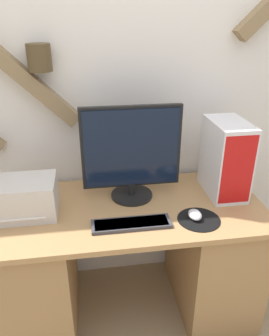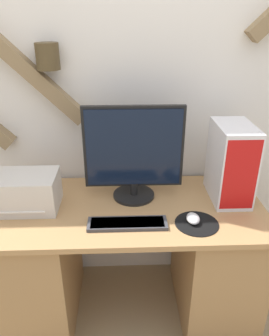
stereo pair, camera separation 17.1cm
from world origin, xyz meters
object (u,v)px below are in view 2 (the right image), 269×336
at_px(keyboard, 128,223).
at_px(printer, 26,192).
at_px(monitor, 134,152).
at_px(mouse, 193,218).
at_px(computer_tower, 231,163).

relative_size(keyboard, printer, 1.15).
xyz_separation_m(monitor, keyboard, (-0.04, -0.29, -0.27)).
height_order(monitor, mouse, monitor).
bearing_deg(mouse, monitor, 136.31).
bearing_deg(keyboard, computer_tower, 23.97).
bearing_deg(mouse, computer_tower, 44.95).
xyz_separation_m(mouse, computer_tower, (0.25, 0.25, 0.19)).
height_order(mouse, printer, printer).
bearing_deg(monitor, mouse, -43.69).
height_order(computer_tower, printer, computer_tower).
relative_size(monitor, computer_tower, 1.27).
relative_size(keyboard, computer_tower, 0.92).
xyz_separation_m(monitor, computer_tower, (0.54, -0.03, -0.06)).
relative_size(keyboard, mouse, 4.16).
relative_size(mouse, printer, 0.28).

